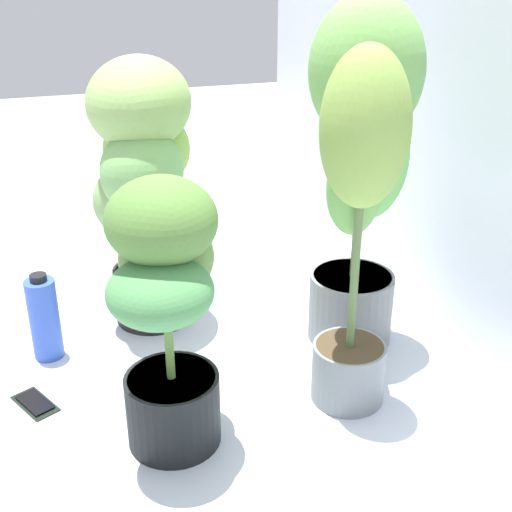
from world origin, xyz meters
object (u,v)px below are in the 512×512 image
at_px(potted_plant_front_right, 166,296).
at_px(potted_plant_back_right, 358,204).
at_px(floor_fan, 134,206).
at_px(potted_plant_back_center, 362,148).
at_px(potted_plant_front_left, 142,165).
at_px(nutrient_bottle, 44,318).
at_px(cell_phone, 35,403).

distance_m(potted_plant_front_right, potted_plant_back_right, 0.50).
bearing_deg(floor_fan, potted_plant_front_right, 147.21).
bearing_deg(floor_fan, potted_plant_back_center, -168.38).
relative_size(potted_plant_front_left, potted_plant_back_center, 0.83).
xyz_separation_m(potted_plant_back_right, nutrient_bottle, (-0.44, -0.75, -0.42)).
height_order(potted_plant_back_center, cell_phone, potted_plant_back_center).
distance_m(potted_plant_back_center, floor_fan, 0.90).
height_order(potted_plant_front_left, cell_phone, potted_plant_front_left).
bearing_deg(potted_plant_back_right, floor_fan, -155.18).
distance_m(potted_plant_front_left, cell_phone, 0.73).
xyz_separation_m(potted_plant_back_right, floor_fan, (-0.90, -0.41, -0.28)).
height_order(cell_phone, nutrient_bottle, nutrient_bottle).
bearing_deg(cell_phone, potted_plant_front_left, 16.28).
relative_size(potted_plant_front_right, potted_plant_back_right, 0.73).
xyz_separation_m(cell_phone, floor_fan, (-0.68, 0.39, 0.26)).
bearing_deg(potted_plant_front_right, potted_plant_front_left, 174.66).
xyz_separation_m(potted_plant_front_left, floor_fan, (-0.33, 0.01, -0.25)).
xyz_separation_m(potted_plant_front_right, potted_plant_front_left, (-0.60, 0.06, 0.12)).
height_order(potted_plant_front_left, floor_fan, potted_plant_front_left).
xyz_separation_m(potted_plant_front_left, cell_phone, (0.36, -0.38, -0.51)).
relative_size(potted_plant_front_left, floor_fan, 2.06).
bearing_deg(potted_plant_back_right, cell_phone, -104.81).
bearing_deg(nutrient_bottle, potted_plant_front_left, 110.73).
relative_size(potted_plant_front_left, potted_plant_back_right, 0.90).
bearing_deg(potted_plant_front_right, cell_phone, -127.02).
bearing_deg(potted_plant_front_left, potted_plant_front_right, -5.34).
bearing_deg(potted_plant_front_right, nutrient_bottle, -149.86).
height_order(potted_plant_back_center, floor_fan, potted_plant_back_center).
relative_size(potted_plant_front_right, cell_phone, 4.20).
height_order(potted_plant_front_right, potted_plant_back_center, potted_plant_back_center).
bearing_deg(potted_plant_back_right, potted_plant_front_right, -86.13).
bearing_deg(potted_plant_back_center, potted_plant_back_right, -27.36).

